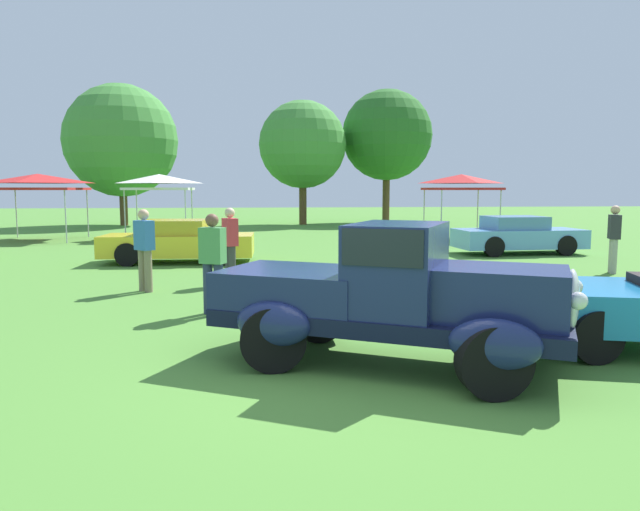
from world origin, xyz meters
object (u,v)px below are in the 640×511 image
(canopy_tent_center_field, at_px, (159,181))
(spectator_between_cars, at_px, (614,237))
(show_car_yellow, at_px, (177,242))
(spectator_by_row, at_px, (145,247))
(canopy_tent_left_field, at_px, (38,181))
(spectator_far_side, at_px, (213,260))
(spectator_near_truck, at_px, (230,243))
(canopy_tent_right_field, at_px, (461,181))
(show_car_skyblue, at_px, (518,235))
(feature_pickup_truck, at_px, (391,294))

(canopy_tent_center_field, bearing_deg, spectator_between_cars, -42.09)
(show_car_yellow, bearing_deg, spectator_by_row, -90.18)
(canopy_tent_left_field, bearing_deg, spectator_far_side, -61.93)
(spectator_near_truck, distance_m, canopy_tent_right_field, 14.55)
(show_car_yellow, height_order, spectator_by_row, spectator_by_row)
(show_car_skyblue, height_order, spectator_between_cars, spectator_between_cars)
(feature_pickup_truck, relative_size, canopy_tent_left_field, 1.30)
(feature_pickup_truck, distance_m, canopy_tent_left_field, 21.18)
(spectator_near_truck, height_order, spectator_far_side, same)
(spectator_near_truck, distance_m, canopy_tent_left_field, 14.79)
(feature_pickup_truck, relative_size, spectator_near_truck, 2.54)
(show_car_skyblue, xyz_separation_m, canopy_tent_left_field, (-17.27, 6.95, 1.83))
(spectator_between_cars, xyz_separation_m, canopy_tent_right_field, (-0.24, 10.44, 1.51))
(show_car_skyblue, height_order, canopy_tent_right_field, canopy_tent_right_field)
(spectator_near_truck, height_order, spectator_between_cars, same)
(feature_pickup_truck, distance_m, canopy_tent_right_field, 18.82)
(show_car_skyblue, relative_size, spectator_between_cars, 2.42)
(spectator_by_row, xyz_separation_m, canopy_tent_center_field, (-1.78, 13.10, 1.51))
(canopy_tent_center_field, relative_size, canopy_tent_right_field, 0.99)
(spectator_between_cars, distance_m, spectator_by_row, 11.20)
(show_car_yellow, height_order, spectator_between_cars, spectator_between_cars)
(feature_pickup_truck, height_order, show_car_skyblue, feature_pickup_truck)
(spectator_by_row, bearing_deg, show_car_yellow, 89.82)
(canopy_tent_center_field, bearing_deg, spectator_by_row, -82.27)
(canopy_tent_center_field, bearing_deg, feature_pickup_truck, -73.15)
(show_car_yellow, xyz_separation_m, canopy_tent_left_field, (-6.59, 8.08, 1.82))
(spectator_between_cars, bearing_deg, show_car_yellow, 163.27)
(show_car_yellow, relative_size, canopy_tent_left_field, 1.29)
(feature_pickup_truck, height_order, canopy_tent_center_field, canopy_tent_center_field)
(show_car_skyblue, xyz_separation_m, canopy_tent_center_field, (-12.47, 7.17, 1.82))
(show_car_skyblue, height_order, spectator_by_row, spectator_by_row)
(canopy_tent_right_field, bearing_deg, show_car_yellow, -146.80)
(spectator_near_truck, xyz_separation_m, canopy_tent_right_field, (9.18, 11.19, 1.51))
(spectator_far_side, relative_size, canopy_tent_right_field, 0.62)
(feature_pickup_truck, height_order, spectator_far_side, feature_pickup_truck)
(show_car_yellow, distance_m, canopy_tent_left_field, 10.59)
(spectator_between_cars, relative_size, canopy_tent_center_field, 0.62)
(feature_pickup_truck, xyz_separation_m, spectator_far_side, (-2.30, 3.14, 0.05))
(show_car_skyblue, height_order, canopy_tent_left_field, canopy_tent_left_field)
(spectator_near_truck, relative_size, canopy_tent_right_field, 0.62)
(spectator_between_cars, relative_size, spectator_by_row, 1.00)
(spectator_between_cars, height_order, spectator_by_row, same)
(show_car_skyblue, distance_m, spectator_by_row, 12.23)
(show_car_yellow, relative_size, spectator_by_row, 2.53)
(spectator_near_truck, bearing_deg, spectator_by_row, -157.25)
(show_car_yellow, distance_m, canopy_tent_right_field, 13.10)
(spectator_between_cars, height_order, canopy_tent_right_field, canopy_tent_right_field)
(show_car_yellow, relative_size, show_car_skyblue, 1.05)
(feature_pickup_truck, bearing_deg, show_car_skyblue, 59.07)
(feature_pickup_truck, xyz_separation_m, canopy_tent_right_field, (7.02, 17.39, 1.56))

